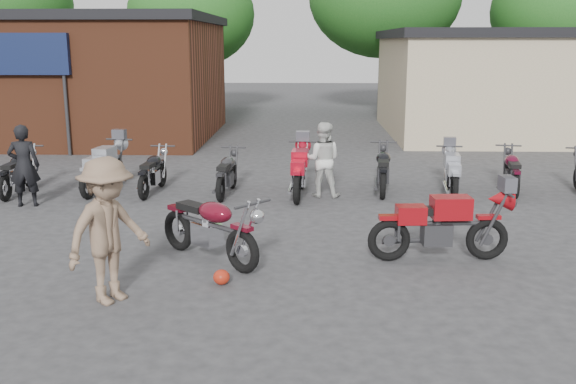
{
  "coord_description": "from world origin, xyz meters",
  "views": [
    {
      "loc": [
        0.46,
        -8.99,
        3.35
      ],
      "look_at": [
        0.14,
        1.44,
        0.9
      ],
      "focal_mm": 40.0,
      "sensor_mm": 36.0,
      "label": 1
    }
  ],
  "objects_px": {
    "person_light": "(323,160)",
    "row_bike_3": "(227,171)",
    "row_bike_7": "(512,169)",
    "sportbike": "(442,222)",
    "person_dark": "(24,166)",
    "row_bike_2": "(153,170)",
    "person_tan": "(108,231)",
    "helmet": "(221,277)",
    "row_bike_5": "(383,167)",
    "row_bike_4": "(300,169)",
    "row_bike_0": "(18,170)",
    "vintage_motorcycle": "(210,223)",
    "row_bike_6": "(452,171)",
    "row_bike_1": "(103,165)"
  },
  "relations": [
    {
      "from": "person_light",
      "to": "row_bike_3",
      "type": "xyz_separation_m",
      "value": [
        -2.13,
        0.09,
        -0.29
      ]
    },
    {
      "from": "row_bike_0",
      "to": "row_bike_2",
      "type": "distance_m",
      "value": 3.02
    },
    {
      "from": "vintage_motorcycle",
      "to": "row_bike_4",
      "type": "height_order",
      "value": "vintage_motorcycle"
    },
    {
      "from": "helmet",
      "to": "row_bike_0",
      "type": "height_order",
      "value": "row_bike_0"
    },
    {
      "from": "row_bike_2",
      "to": "row_bike_7",
      "type": "xyz_separation_m",
      "value": [
        8.12,
        0.3,
        0.0
      ]
    },
    {
      "from": "person_dark",
      "to": "row_bike_4",
      "type": "distance_m",
      "value": 5.79
    },
    {
      "from": "row_bike_5",
      "to": "row_bike_4",
      "type": "bearing_deg",
      "value": 110.2
    },
    {
      "from": "row_bike_7",
      "to": "sportbike",
      "type": "bearing_deg",
      "value": 161.41
    },
    {
      "from": "row_bike_3",
      "to": "row_bike_6",
      "type": "height_order",
      "value": "row_bike_6"
    },
    {
      "from": "row_bike_3",
      "to": "sportbike",
      "type": "bearing_deg",
      "value": -133.51
    },
    {
      "from": "row_bike_2",
      "to": "row_bike_3",
      "type": "relative_size",
      "value": 1.0
    },
    {
      "from": "person_light",
      "to": "person_tan",
      "type": "relative_size",
      "value": 0.85
    },
    {
      "from": "person_light",
      "to": "row_bike_5",
      "type": "xyz_separation_m",
      "value": [
        1.39,
        0.5,
        -0.26
      ]
    },
    {
      "from": "row_bike_0",
      "to": "sportbike",
      "type": "bearing_deg",
      "value": -117.94
    },
    {
      "from": "row_bike_2",
      "to": "row_bike_3",
      "type": "bearing_deg",
      "value": -90.27
    },
    {
      "from": "row_bike_5",
      "to": "row_bike_7",
      "type": "bearing_deg",
      "value": -83.58
    },
    {
      "from": "row_bike_2",
      "to": "person_tan",
      "type": "bearing_deg",
      "value": -167.72
    },
    {
      "from": "sportbike",
      "to": "row_bike_5",
      "type": "distance_m",
      "value": 4.75
    },
    {
      "from": "person_dark",
      "to": "person_tan",
      "type": "bearing_deg",
      "value": 112.66
    },
    {
      "from": "row_bike_7",
      "to": "person_dark",
      "type": "bearing_deg",
      "value": 108.08
    },
    {
      "from": "person_light",
      "to": "row_bike_3",
      "type": "height_order",
      "value": "person_light"
    },
    {
      "from": "row_bike_3",
      "to": "row_bike_5",
      "type": "relative_size",
      "value": 0.93
    },
    {
      "from": "person_tan",
      "to": "row_bike_4",
      "type": "relative_size",
      "value": 0.92
    },
    {
      "from": "row_bike_0",
      "to": "row_bike_7",
      "type": "xyz_separation_m",
      "value": [
        11.13,
        0.48,
        -0.01
      ]
    },
    {
      "from": "row_bike_0",
      "to": "row_bike_7",
      "type": "bearing_deg",
      "value": -89.04
    },
    {
      "from": "row_bike_7",
      "to": "row_bike_5",
      "type": "bearing_deg",
      "value": 99.83
    },
    {
      "from": "row_bike_5",
      "to": "row_bike_2",
      "type": "bearing_deg",
      "value": 99.3
    },
    {
      "from": "sportbike",
      "to": "row_bike_4",
      "type": "distance_m",
      "value": 4.83
    },
    {
      "from": "row_bike_0",
      "to": "row_bike_7",
      "type": "relative_size",
      "value": 1.01
    },
    {
      "from": "row_bike_0",
      "to": "row_bike_1",
      "type": "xyz_separation_m",
      "value": [
        1.84,
        0.32,
        0.06
      ]
    },
    {
      "from": "row_bike_1",
      "to": "row_bike_7",
      "type": "distance_m",
      "value": 9.29
    },
    {
      "from": "helmet",
      "to": "row_bike_1",
      "type": "bearing_deg",
      "value": 121.11
    },
    {
      "from": "person_dark",
      "to": "row_bike_2",
      "type": "relative_size",
      "value": 0.93
    },
    {
      "from": "sportbike",
      "to": "row_bike_1",
      "type": "distance_m",
      "value": 8.16
    },
    {
      "from": "person_tan",
      "to": "person_dark",
      "type": "bearing_deg",
      "value": 68.8
    },
    {
      "from": "person_dark",
      "to": "row_bike_3",
      "type": "relative_size",
      "value": 0.93
    },
    {
      "from": "row_bike_6",
      "to": "row_bike_0",
      "type": "bearing_deg",
      "value": 97.98
    },
    {
      "from": "row_bike_2",
      "to": "row_bike_1",
      "type": "bearing_deg",
      "value": 87.57
    },
    {
      "from": "vintage_motorcycle",
      "to": "person_tan",
      "type": "distance_m",
      "value": 1.95
    },
    {
      "from": "helmet",
      "to": "row_bike_3",
      "type": "height_order",
      "value": "row_bike_3"
    },
    {
      "from": "helmet",
      "to": "row_bike_4",
      "type": "height_order",
      "value": "row_bike_4"
    },
    {
      "from": "sportbike",
      "to": "row_bike_0",
      "type": "distance_m",
      "value": 9.59
    },
    {
      "from": "sportbike",
      "to": "row_bike_1",
      "type": "bearing_deg",
      "value": 141.82
    },
    {
      "from": "row_bike_3",
      "to": "row_bike_6",
      "type": "xyz_separation_m",
      "value": [
        5.01,
        0.14,
        0.01
      ]
    },
    {
      "from": "row_bike_2",
      "to": "row_bike_6",
      "type": "bearing_deg",
      "value": -85.96
    },
    {
      "from": "helmet",
      "to": "row_bike_2",
      "type": "bearing_deg",
      "value": 112.19
    },
    {
      "from": "person_dark",
      "to": "person_tan",
      "type": "relative_size",
      "value": 0.89
    },
    {
      "from": "helmet",
      "to": "person_dark",
      "type": "bearing_deg",
      "value": 137.08
    },
    {
      "from": "row_bike_2",
      "to": "row_bike_6",
      "type": "distance_m",
      "value": 6.71
    },
    {
      "from": "person_light",
      "to": "row_bike_5",
      "type": "distance_m",
      "value": 1.5
    }
  ]
}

